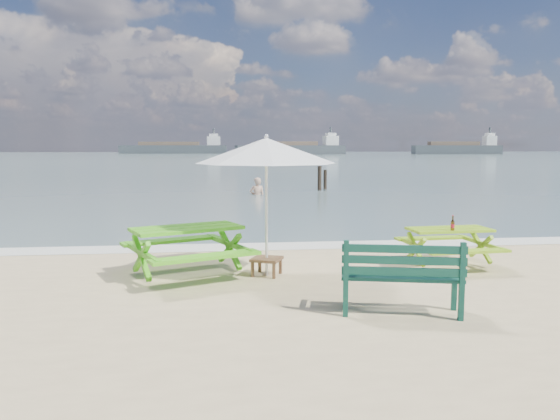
{
  "coord_description": "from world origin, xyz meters",
  "views": [
    {
      "loc": [
        -1.6,
        -7.13,
        2.22
      ],
      "look_at": [
        -0.47,
        3.0,
        1.0
      ],
      "focal_mm": 35.0,
      "sensor_mm": 36.0,
      "label": 1
    }
  ],
  "objects": [
    {
      "name": "foam_strip",
      "position": [
        0.0,
        4.6,
        0.01
      ],
      "size": [
        22.0,
        0.9,
        0.01
      ],
      "primitive_type": "cube",
      "color": "silver",
      "rests_on": "ground"
    },
    {
      "name": "picnic_table_right",
      "position": [
        2.59,
        2.33,
        0.34
      ],
      "size": [
        1.59,
        1.74,
        0.7
      ],
      "color": "#7EAE1A",
      "rests_on": "ground"
    },
    {
      "name": "picnic_table_left",
      "position": [
        -2.15,
        2.03,
        0.41
      ],
      "size": [
        2.43,
        2.53,
        0.85
      ],
      "color": "#4AAE1A",
      "rests_on": "ground"
    },
    {
      "name": "side_table",
      "position": [
        -0.81,
        1.97,
        0.16
      ],
      "size": [
        0.62,
        0.62,
        0.31
      ],
      "color": "brown",
      "rests_on": "ground"
    },
    {
      "name": "swimmer",
      "position": [
        0.09,
        17.19,
        -0.15
      ],
      "size": [
        0.67,
        0.44,
        1.83
      ],
      "color": "tan",
      "rests_on": "ground"
    },
    {
      "name": "beer_bottle",
      "position": [
        2.53,
        2.07,
        0.79
      ],
      "size": [
        0.07,
        0.07,
        0.27
      ],
      "color": "#925915",
      "rests_on": "picnic_table_right"
    },
    {
      "name": "mooring_pilings",
      "position": [
        3.46,
        19.48,
        0.45
      ],
      "size": [
        0.58,
        0.78,
        1.39
      ],
      "color": "black",
      "rests_on": "ground"
    },
    {
      "name": "patio_umbrella",
      "position": [
        -0.81,
        1.97,
        2.12
      ],
      "size": [
        3.1,
        3.1,
        2.34
      ],
      "color": "silver",
      "rests_on": "ground"
    },
    {
      "name": "cargo_ships",
      "position": [
        43.12,
        119.49,
        1.18
      ],
      "size": [
        162.18,
        31.48,
        4.4
      ],
      "color": "#363C40",
      "rests_on": "ground"
    },
    {
      "name": "park_bench",
      "position": [
        0.77,
        -0.32,
        0.3
      ],
      "size": [
        1.64,
        0.86,
        0.96
      ],
      "color": "#0D392D",
      "rests_on": "ground"
    },
    {
      "name": "sea",
      "position": [
        0.0,
        85.0,
        0.0
      ],
      "size": [
        300.0,
        300.0,
        0.0
      ],
      "primitive_type": "plane",
      "color": "slate",
      "rests_on": "ground"
    }
  ]
}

